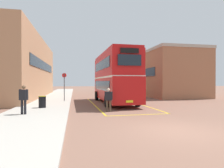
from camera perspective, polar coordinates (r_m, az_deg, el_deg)
ground_plane at (r=22.19m, az=-0.33°, el=-4.63°), size 135.60×135.60×0.00m
sidewalk_left at (r=24.30m, az=-16.71°, el=-4.03°), size 4.00×57.60×0.14m
brick_building_left at (r=27.49m, az=-25.56°, el=4.19°), size 5.80×21.72×7.54m
depot_building_right at (r=30.95m, az=13.76°, el=2.76°), size 6.87×16.56×6.37m
double_decker_bus at (r=18.51m, az=0.65°, el=2.11°), size 3.03×9.88×4.75m
single_deck_bus at (r=39.44m, az=0.28°, el=0.06°), size 3.13×9.68×3.02m
pedestrian_boarding at (r=13.06m, az=-1.02°, el=-4.28°), size 0.53×0.32×1.60m
pedestrian_waiting_near at (r=12.38m, az=-24.82°, el=-3.63°), size 0.53×0.41×1.70m
litter_bin at (r=15.03m, az=-20.02°, el=-5.00°), size 0.55×0.55×0.85m
bus_stop_sign at (r=19.69m, az=-14.01°, el=-0.06°), size 0.44×0.09×2.78m
bay_marking_yellow at (r=16.80m, az=2.03°, el=-6.31°), size 4.49×11.91×0.01m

